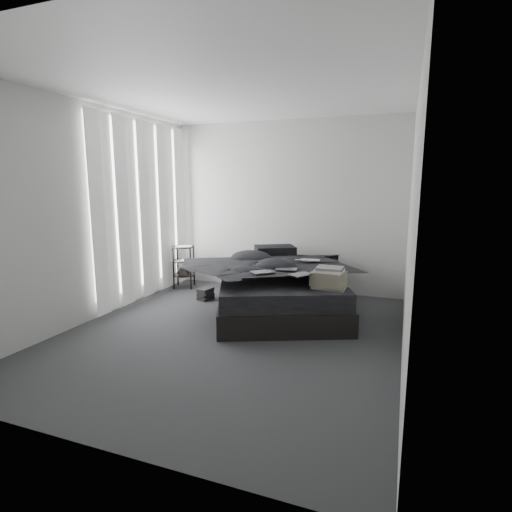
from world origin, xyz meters
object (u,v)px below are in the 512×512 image
(bed, at_px, (279,301))
(side_stand, at_px, (184,267))
(box_lower, at_px, (328,316))
(laptop, at_px, (307,255))

(bed, height_order, side_stand, side_stand)
(bed, distance_m, box_lower, 0.82)
(bed, distance_m, laptop, 0.71)
(box_lower, bearing_deg, bed, 151.11)
(bed, xyz_separation_m, box_lower, (0.72, -0.40, 0.01))
(side_stand, bearing_deg, bed, -20.17)
(laptop, relative_size, box_lower, 0.81)
(laptop, bearing_deg, box_lower, -60.98)
(laptop, xyz_separation_m, side_stand, (-2.13, 0.47, -0.40))
(bed, bearing_deg, laptop, 7.50)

